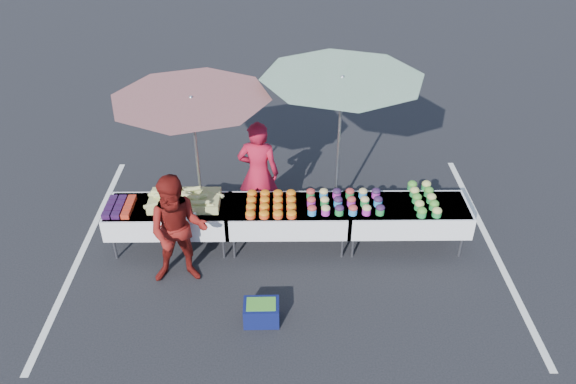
{
  "coord_description": "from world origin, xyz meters",
  "views": [
    {
      "loc": [
        -0.07,
        -6.91,
        5.58
      ],
      "look_at": [
        0.0,
        0.0,
        1.0
      ],
      "focal_mm": 35.0,
      "sensor_mm": 36.0,
      "label": 1
    }
  ],
  "objects_px": {
    "vendor": "(258,173)",
    "umbrella_left": "(192,110)",
    "customer": "(178,231)",
    "table_right": "(406,214)",
    "table_center": "(288,215)",
    "umbrella_right": "(342,90)",
    "table_left": "(170,215)",
    "storage_bin": "(261,312)"
  },
  "relations": [
    {
      "from": "umbrella_left",
      "to": "umbrella_right",
      "type": "height_order",
      "value": "umbrella_right"
    },
    {
      "from": "table_left",
      "to": "customer",
      "type": "xyz_separation_m",
      "value": [
        0.28,
        -0.75,
        0.28
      ]
    },
    {
      "from": "table_left",
      "to": "table_right",
      "type": "height_order",
      "value": "same"
    },
    {
      "from": "table_right",
      "to": "vendor",
      "type": "height_order",
      "value": "vendor"
    },
    {
      "from": "table_left",
      "to": "customer",
      "type": "distance_m",
      "value": 0.85
    },
    {
      "from": "customer",
      "to": "umbrella_right",
      "type": "xyz_separation_m",
      "value": [
        2.32,
        1.55,
        1.41
      ]
    },
    {
      "from": "table_right",
      "to": "storage_bin",
      "type": "distance_m",
      "value": 2.73
    },
    {
      "from": "table_left",
      "to": "table_right",
      "type": "relative_size",
      "value": 1.0
    },
    {
      "from": "customer",
      "to": "table_center",
      "type": "bearing_deg",
      "value": 22.77
    },
    {
      "from": "table_center",
      "to": "table_right",
      "type": "height_order",
      "value": "same"
    },
    {
      "from": "table_left",
      "to": "umbrella_right",
      "type": "distance_m",
      "value": 3.2
    },
    {
      "from": "umbrella_right",
      "to": "storage_bin",
      "type": "bearing_deg",
      "value": -115.95
    },
    {
      "from": "table_left",
      "to": "storage_bin",
      "type": "xyz_separation_m",
      "value": [
        1.43,
        -1.6,
        -0.42
      ]
    },
    {
      "from": "table_left",
      "to": "umbrella_right",
      "type": "relative_size",
      "value": 0.7
    },
    {
      "from": "vendor",
      "to": "customer",
      "type": "relative_size",
      "value": 1.05
    },
    {
      "from": "table_right",
      "to": "table_left",
      "type": "bearing_deg",
      "value": 180.0
    },
    {
      "from": "table_left",
      "to": "vendor",
      "type": "distance_m",
      "value": 1.54
    },
    {
      "from": "table_left",
      "to": "table_right",
      "type": "distance_m",
      "value": 3.6
    },
    {
      "from": "vendor",
      "to": "storage_bin",
      "type": "xyz_separation_m",
      "value": [
        0.1,
        -2.28,
        -0.75
      ]
    },
    {
      "from": "table_left",
      "to": "customer",
      "type": "bearing_deg",
      "value": -69.74
    },
    {
      "from": "vendor",
      "to": "umbrella_left",
      "type": "height_order",
      "value": "umbrella_left"
    },
    {
      "from": "table_left",
      "to": "umbrella_left",
      "type": "xyz_separation_m",
      "value": [
        0.44,
        0.41,
        1.56
      ]
    },
    {
      "from": "table_center",
      "to": "customer",
      "type": "height_order",
      "value": "customer"
    },
    {
      "from": "table_right",
      "to": "customer",
      "type": "xyz_separation_m",
      "value": [
        -3.32,
        -0.75,
        0.28
      ]
    },
    {
      "from": "customer",
      "to": "storage_bin",
      "type": "relative_size",
      "value": 3.63
    },
    {
      "from": "customer",
      "to": "umbrella_right",
      "type": "bearing_deg",
      "value": 30.26
    },
    {
      "from": "table_center",
      "to": "storage_bin",
      "type": "relative_size",
      "value": 3.93
    },
    {
      "from": "customer",
      "to": "umbrella_left",
      "type": "relative_size",
      "value": 0.69
    },
    {
      "from": "customer",
      "to": "umbrella_right",
      "type": "distance_m",
      "value": 3.13
    },
    {
      "from": "customer",
      "to": "umbrella_right",
      "type": "relative_size",
      "value": 0.65
    },
    {
      "from": "table_center",
      "to": "umbrella_left",
      "type": "height_order",
      "value": "umbrella_left"
    },
    {
      "from": "vendor",
      "to": "customer",
      "type": "height_order",
      "value": "vendor"
    },
    {
      "from": "table_center",
      "to": "umbrella_right",
      "type": "distance_m",
      "value": 2.03
    },
    {
      "from": "table_right",
      "to": "storage_bin",
      "type": "relative_size",
      "value": 3.93
    },
    {
      "from": "table_center",
      "to": "storage_bin",
      "type": "bearing_deg",
      "value": -102.94
    },
    {
      "from": "table_center",
      "to": "table_right",
      "type": "distance_m",
      "value": 1.8
    },
    {
      "from": "table_right",
      "to": "umbrella_left",
      "type": "height_order",
      "value": "umbrella_left"
    },
    {
      "from": "umbrella_left",
      "to": "table_right",
      "type": "bearing_deg",
      "value": -7.42
    },
    {
      "from": "vendor",
      "to": "umbrella_left",
      "type": "bearing_deg",
      "value": 23.87
    },
    {
      "from": "table_center",
      "to": "customer",
      "type": "bearing_deg",
      "value": -153.78
    },
    {
      "from": "storage_bin",
      "to": "umbrella_left",
      "type": "bearing_deg",
      "value": 115.68
    },
    {
      "from": "table_left",
      "to": "table_right",
      "type": "xyz_separation_m",
      "value": [
        3.6,
        0.0,
        0.0
      ]
    }
  ]
}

